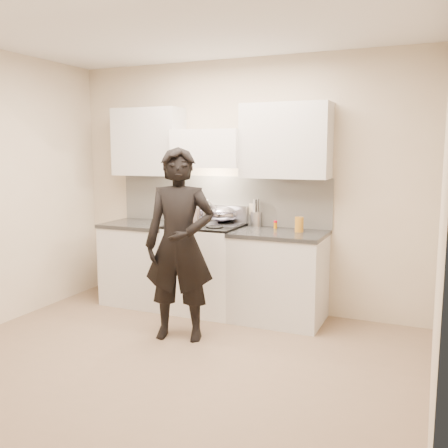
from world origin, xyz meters
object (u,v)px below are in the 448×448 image
object	(u,v)px
wok	(223,214)
counter_right	(279,276)
utensil_crock	(256,218)
person	(180,245)
stove	(205,267)

from	to	relation	value
wok	counter_right	bearing A→B (deg)	-11.88
utensil_crock	wok	bearing A→B (deg)	-163.75
person	stove	bearing A→B (deg)	84.35
person	counter_right	bearing A→B (deg)	35.02
wok	person	distance (m)	0.99
wok	utensil_crock	world-z (taller)	wok
stove	utensil_crock	bearing A→B (deg)	26.68
wok	person	bearing A→B (deg)	-90.46
counter_right	stove	bearing A→B (deg)	-180.00
counter_right	person	bearing A→B (deg)	-130.05
counter_right	utensil_crock	size ratio (longest dim) A/B	3.12
utensil_crock	person	world-z (taller)	person
stove	counter_right	world-z (taller)	stove
wok	person	size ratio (longest dim) A/B	0.23
stove	person	xyz separation A→B (m)	(0.14, -0.83, 0.41)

